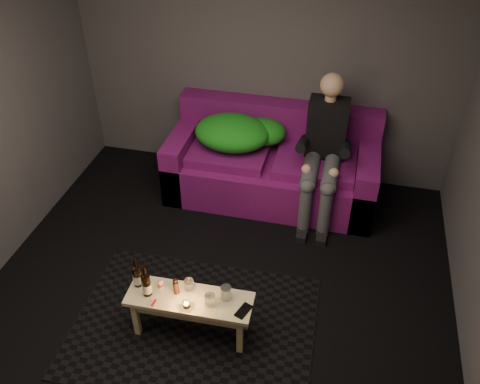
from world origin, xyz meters
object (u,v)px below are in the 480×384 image
object	(u,v)px
beer_bottle_b	(146,284)
coffee_table	(190,304)
beer_bottle_a	(137,275)
person	(324,148)
steel_cup	(226,293)
sofa	(273,166)

from	to	relation	value
beer_bottle_b	coffee_table	bearing A→B (deg)	6.53
beer_bottle_a	beer_bottle_b	size ratio (longest dim) A/B	0.97
person	steel_cup	bearing A→B (deg)	-106.69
sofa	beer_bottle_b	size ratio (longest dim) A/B	7.44
coffee_table	steel_cup	distance (m)	0.31
sofa	steel_cup	size ratio (longest dim) A/B	18.83
sofa	coffee_table	xyz separation A→B (m)	(-0.28, -1.99, -0.01)
person	steel_cup	xyz separation A→B (m)	(-0.53, -1.76, -0.29)
beer_bottle_b	steel_cup	bearing A→B (deg)	9.54
sofa	person	bearing A→B (deg)	-18.54
sofa	coffee_table	world-z (taller)	sofa
sofa	beer_bottle_a	size ratio (longest dim) A/B	7.69
beer_bottle_a	steel_cup	xyz separation A→B (m)	(0.70, 0.03, -0.05)
coffee_table	beer_bottle_a	world-z (taller)	beer_bottle_a
sofa	steel_cup	distance (m)	1.94
sofa	steel_cup	xyz separation A→B (m)	(-0.01, -1.93, 0.12)
sofa	beer_bottle_b	bearing A→B (deg)	-106.45
person	beer_bottle_b	bearing A→B (deg)	-121.10
beer_bottle_b	person	bearing A→B (deg)	58.90
person	steel_cup	size ratio (longest dim) A/B	12.57
coffee_table	steel_cup	size ratio (longest dim) A/B	8.62
beer_bottle_b	steel_cup	size ratio (longest dim) A/B	2.53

